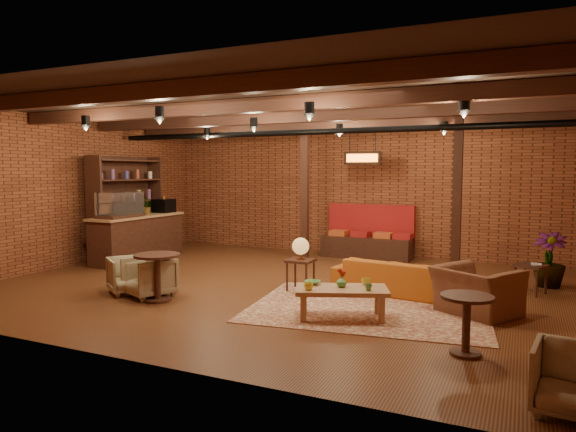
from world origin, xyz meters
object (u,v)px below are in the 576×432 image
at_px(round_table_right, 467,315).
at_px(plant_tall, 551,205).
at_px(side_table_lamp, 301,250).
at_px(armchair_b, 149,275).
at_px(armchair_far, 574,377).
at_px(side_table_book, 531,267).
at_px(sofa, 393,277).
at_px(round_table_left, 157,269).
at_px(armchair_right, 477,283).
at_px(coffee_table, 341,291).
at_px(armchair_a, 130,273).

bearing_deg(round_table_right, plant_tall, 76.93).
xyz_separation_m(side_table_lamp, round_table_right, (2.92, -2.09, -0.24)).
relative_size(armchair_b, plant_tall, 0.24).
bearing_deg(plant_tall, armchair_far, -90.00).
distance_m(side_table_lamp, plant_tall, 4.49).
distance_m(armchair_b, plant_tall, 7.04).
relative_size(side_table_book, round_table_right, 0.87).
xyz_separation_m(sofa, side_table_book, (2.09, 0.95, 0.17)).
relative_size(sofa, round_table_left, 2.63).
distance_m(armchair_far, plant_tall, 5.43).
bearing_deg(round_table_left, armchair_b, 150.78).
relative_size(side_table_lamp, armchair_right, 0.88).
xyz_separation_m(sofa, armchair_far, (2.39, -3.64, 0.04)).
relative_size(armchair_b, side_table_book, 1.21).
bearing_deg(side_table_lamp, side_table_book, 21.16).
xyz_separation_m(round_table_right, armchair_far, (0.97, -1.11, -0.13)).
relative_size(round_table_left, plant_tall, 0.26).
bearing_deg(armchair_far, coffee_table, 152.19).
relative_size(sofa, armchair_a, 2.92).
bearing_deg(round_table_left, plant_tall, 33.28).
bearing_deg(coffee_table, armchair_right, 30.57).
bearing_deg(round_table_right, armchair_right, 91.25).
xyz_separation_m(armchair_far, plant_tall, (0.00, 5.31, 1.14)).
relative_size(round_table_left, armchair_a, 1.11).
bearing_deg(coffee_table, plant_tall, 51.58).
bearing_deg(round_table_left, side_table_lamp, 42.26).
xyz_separation_m(armchair_b, side_table_book, (5.68, 2.82, 0.10)).
height_order(side_table_lamp, armchair_far, side_table_lamp).
relative_size(round_table_left, armchair_right, 0.72).
distance_m(armchair_b, armchair_right, 5.09).
bearing_deg(side_table_book, armchair_b, -153.57).
bearing_deg(side_table_lamp, round_table_right, -35.56).
distance_m(side_table_lamp, round_table_right, 3.60).
height_order(sofa, armchair_right, armchair_right).
height_order(sofa, coffee_table, coffee_table).
height_order(side_table_lamp, side_table_book, side_table_lamp).
bearing_deg(coffee_table, sofa, 79.58).
bearing_deg(sofa, side_table_book, -146.96).
relative_size(armchair_far, plant_tall, 0.22).
xyz_separation_m(side_table_lamp, plant_tall, (3.89, 2.11, 0.77)).
xyz_separation_m(armchair_b, armchair_far, (5.98, -1.77, -0.03)).
relative_size(sofa, armchair_b, 2.77).
xyz_separation_m(sofa, armchair_right, (1.38, -0.75, 0.17)).
relative_size(round_table_left, round_table_right, 1.10).
distance_m(side_table_book, round_table_right, 3.54).
height_order(round_table_left, round_table_right, round_table_left).
xyz_separation_m(round_table_right, plant_tall, (0.97, 4.19, 1.01)).
distance_m(round_table_right, plant_tall, 4.42).
bearing_deg(round_table_left, coffee_table, 5.71).
xyz_separation_m(armchair_a, armchair_far, (6.44, -1.83, -0.01)).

